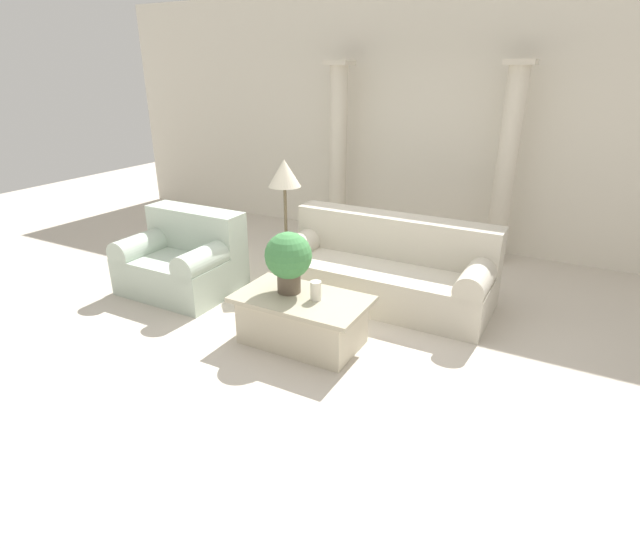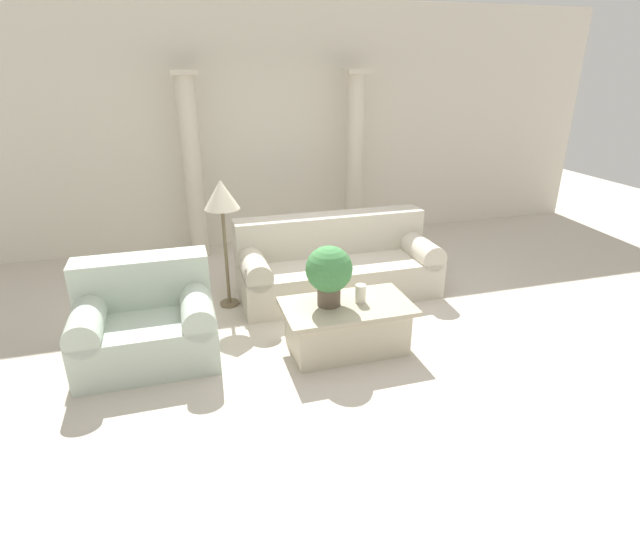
# 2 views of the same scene
# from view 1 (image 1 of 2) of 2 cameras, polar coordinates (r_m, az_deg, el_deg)

# --- Properties ---
(ground_plane) EXTENTS (16.00, 16.00, 0.00)m
(ground_plane) POSITION_cam_1_polar(r_m,az_deg,el_deg) (4.81, 0.76, -5.43)
(ground_plane) COLOR beige
(wall_back) EXTENTS (10.00, 0.06, 3.20)m
(wall_back) POSITION_cam_1_polar(r_m,az_deg,el_deg) (6.91, 12.36, 16.61)
(wall_back) COLOR silver
(wall_back) RESTS_ON ground_plane
(sofa_long) EXTENTS (2.18, 0.90, 0.85)m
(sofa_long) POSITION_cam_1_polar(r_m,az_deg,el_deg) (5.20, 7.53, 0.68)
(sofa_long) COLOR beige
(sofa_long) RESTS_ON ground_plane
(loveseat) EXTENTS (1.16, 0.90, 0.85)m
(loveseat) POSITION_cam_1_polar(r_m,az_deg,el_deg) (5.59, -15.27, 1.76)
(loveseat) COLOR beige
(loveseat) RESTS_ON ground_plane
(coffee_table) EXTENTS (1.15, 0.66, 0.44)m
(coffee_table) POSITION_cam_1_polar(r_m,az_deg,el_deg) (4.37, -2.05, -5.15)
(coffee_table) COLOR beige
(coffee_table) RESTS_ON ground_plane
(potted_plant) EXTENTS (0.41, 0.41, 0.54)m
(potted_plant) POSITION_cam_1_polar(r_m,az_deg,el_deg) (4.27, -3.63, 1.88)
(potted_plant) COLOR brown
(potted_plant) RESTS_ON coffee_table
(pillar_candle) EXTENTS (0.09, 0.09, 0.17)m
(pillar_candle) POSITION_cam_1_polar(r_m,az_deg,el_deg) (4.19, -0.48, -1.86)
(pillar_candle) COLOR silver
(pillar_candle) RESTS_ON coffee_table
(floor_lamp) EXTENTS (0.36, 0.36, 1.36)m
(floor_lamp) POSITION_cam_1_polar(r_m,az_deg,el_deg) (5.49, -4.08, 10.88)
(floor_lamp) COLOR brown
(floor_lamp) RESTS_ON ground_plane
(column_left) EXTENTS (0.33, 0.33, 2.35)m
(column_left) POSITION_cam_1_polar(r_m,az_deg,el_deg) (6.98, 2.08, 13.84)
(column_left) COLOR beige
(column_left) RESTS_ON ground_plane
(column_right) EXTENTS (0.33, 0.33, 2.35)m
(column_right) POSITION_cam_1_polar(r_m,az_deg,el_deg) (6.33, 20.50, 11.55)
(column_right) COLOR beige
(column_right) RESTS_ON ground_plane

